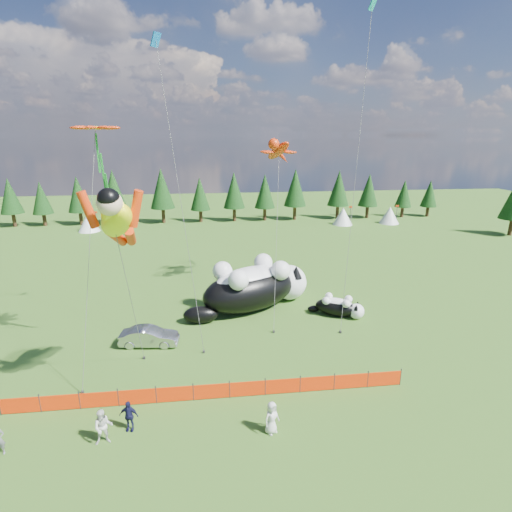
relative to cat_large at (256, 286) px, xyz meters
The scene contains 15 objects.
ground 9.96m from the cat_large, 113.54° to the right, with size 160.00×160.00×0.00m, color #123B0A.
safety_fence 12.65m from the cat_large, 108.07° to the right, with size 22.06×0.06×1.10m.
tree_line 36.32m from the cat_large, 96.17° to the left, with size 90.00×4.00×8.00m, color black, non-canonical shape.
festival_tents 31.86m from the cat_large, 77.12° to the left, with size 50.00×3.20×2.80m, color white, non-canonical shape.
cat_large is the anchor object (origin of this frame).
cat_small 7.03m from the cat_large, 19.89° to the right, with size 4.24×3.08×1.67m.
car 9.85m from the cat_large, 146.23° to the right, with size 1.40×4.02×1.32m, color #ACABB0.
spectator_b 17.23m from the cat_large, 121.56° to the right, with size 0.88×0.52×1.81m, color silver.
spectator_c 16.05m from the cat_large, 119.90° to the right, with size 0.96×0.49×1.63m, color #15163B.
spectator_e 14.98m from the cat_large, 93.86° to the right, with size 0.83×0.54×1.70m, color silver.
superhero_kite 16.25m from the cat_large, 125.41° to the right, with size 5.53×7.20×12.54m.
gecko_kite 11.88m from the cat_large, 60.09° to the left, with size 4.23×12.34×15.57m.
flower_kite 17.28m from the cat_large, 143.16° to the right, with size 3.38×5.07×14.77m.
diamond_kite_a 18.39m from the cat_large, 145.28° to the right, with size 2.58×3.23×20.32m.
diamond_kite_b 21.38m from the cat_large, ahead, with size 3.42×6.28×24.15m.
Camera 1 is at (0.17, -22.09, 14.07)m, focal length 28.00 mm.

